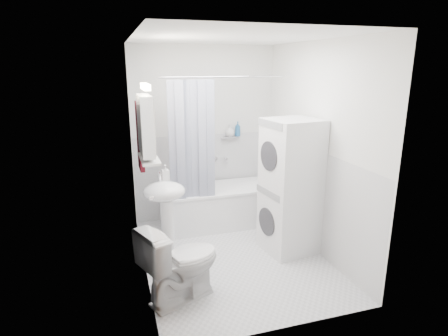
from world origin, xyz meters
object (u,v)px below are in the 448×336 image
object	(u,v)px
toilet	(181,262)
sink	(165,204)
bathtub	(218,204)
washer_dryer	(290,187)

from	to	relation	value
toilet	sink	bearing A→B (deg)	-19.85
bathtub	sink	distance (m)	1.29
sink	washer_dryer	size ratio (longest dim) A/B	0.67
sink	washer_dryer	distance (m)	1.43
sink	toilet	xyz separation A→B (m)	(0.03, -0.67, -0.33)
sink	toilet	size ratio (longest dim) A/B	1.37
bathtub	washer_dryer	size ratio (longest dim) A/B	0.89
bathtub	toilet	bearing A→B (deg)	-117.57
bathtub	toilet	size ratio (longest dim) A/B	1.83
washer_dryer	bathtub	bearing A→B (deg)	114.12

